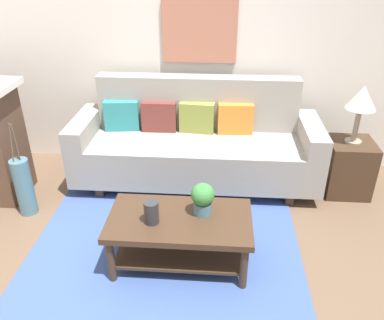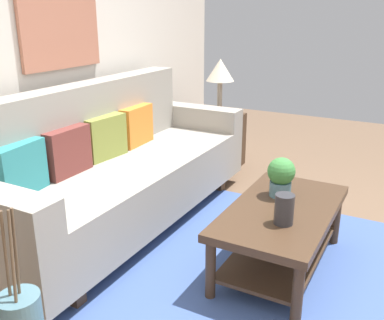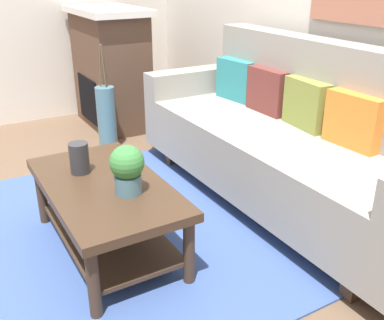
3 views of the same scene
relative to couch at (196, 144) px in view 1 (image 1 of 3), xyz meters
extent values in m
plane|color=brown|center=(-0.18, -1.52, -0.43)|extent=(9.07, 9.07, 0.00)
cube|color=silver|center=(-0.18, 0.53, 0.92)|extent=(5.07, 0.10, 2.70)
cube|color=#3D5693|center=(-0.18, -1.02, -0.43)|extent=(2.25, 1.90, 0.01)
cube|color=gray|center=(0.00, -0.07, -0.11)|extent=(2.10, 0.84, 0.40)
cube|color=gray|center=(0.00, 0.25, 0.37)|extent=(2.10, 0.20, 0.56)
cube|color=gray|center=(-1.15, -0.07, -0.01)|extent=(0.20, 0.84, 0.60)
cube|color=gray|center=(1.15, -0.07, -0.01)|extent=(0.20, 0.84, 0.60)
cube|color=#422D1E|center=(-0.95, -0.07, -0.37)|extent=(0.08, 0.74, 0.12)
cube|color=#422D1E|center=(0.95, -0.07, -0.37)|extent=(0.08, 0.74, 0.12)
cube|color=teal|center=(-0.80, 0.12, 0.25)|extent=(0.37, 0.16, 0.32)
cube|color=brown|center=(-0.40, 0.12, 0.25)|extent=(0.36, 0.12, 0.32)
cube|color=olive|center=(0.00, 0.12, 0.25)|extent=(0.37, 0.16, 0.32)
cube|color=orange|center=(0.40, 0.12, 0.25)|extent=(0.37, 0.14, 0.32)
cube|color=#422D1E|center=(-0.04, -1.28, -0.03)|extent=(1.10, 0.60, 0.05)
cube|color=#422D1E|center=(-0.04, -1.28, -0.31)|extent=(0.98, 0.50, 0.02)
cylinder|color=#422D1E|center=(-0.53, -1.53, -0.24)|extent=(0.06, 0.06, 0.38)
cylinder|color=#422D1E|center=(0.45, -1.53, -0.24)|extent=(0.06, 0.06, 0.38)
cylinder|color=#422D1E|center=(-0.53, -1.03, -0.24)|extent=(0.06, 0.06, 0.38)
cylinder|color=#422D1E|center=(0.45, -1.03, -0.24)|extent=(0.06, 0.06, 0.38)
cylinder|color=#2D2D33|center=(-0.24, -1.35, 0.09)|extent=(0.11, 0.11, 0.18)
cylinder|color=slate|center=(0.13, -1.21, 0.05)|extent=(0.14, 0.14, 0.10)
sphere|color=#3B803D|center=(0.13, -1.21, 0.17)|extent=(0.18, 0.18, 0.18)
cube|color=#422D1E|center=(1.55, -0.10, -0.15)|extent=(0.44, 0.44, 0.56)
cylinder|color=gray|center=(1.55, -0.10, 0.14)|extent=(0.16, 0.16, 0.02)
cylinder|color=gray|center=(1.55, -0.10, 0.30)|extent=(0.05, 0.05, 0.35)
cone|color=beige|center=(1.55, -0.10, 0.59)|extent=(0.28, 0.28, 0.22)
cylinder|color=slate|center=(-1.56, -0.72, -0.15)|extent=(0.17, 0.17, 0.56)
cylinder|color=brown|center=(-1.54, -0.72, 0.31)|extent=(0.02, 0.03, 0.36)
cylinder|color=brown|center=(-1.57, -0.70, 0.31)|extent=(0.01, 0.04, 0.36)
cylinder|color=brown|center=(-1.57, -0.74, 0.31)|extent=(0.05, 0.02, 0.36)
cube|color=#B77056|center=(0.00, 0.46, 1.05)|extent=(0.77, 0.03, 0.63)
camera|label=1|loc=(0.23, -3.71, 1.81)|focal=36.95mm
camera|label=2|loc=(-2.46, -1.96, 1.15)|focal=40.86mm
camera|label=3|loc=(2.10, -1.98, 1.09)|focal=42.18mm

